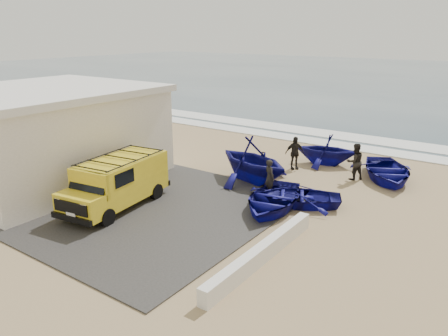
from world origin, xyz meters
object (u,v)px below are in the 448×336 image
Objects in this scene: boat_near_right at (297,196)px; fisherman_front at (270,178)px; building at (44,134)px; parapet at (262,253)px; van at (118,181)px; boat_far_left at (326,149)px; fisherman_middle at (355,162)px; boat_near_left at (272,199)px; boat_mid_left at (253,160)px; fisherman_back at (295,153)px; boat_mid_right at (387,171)px.

boat_near_right is 2.17× the size of fisherman_front.
fisherman_front is (9.90, 4.01, -1.35)m from building.
parapet is 1.21× the size of van.
building reaches higher than fisherman_front.
fisherman_middle is (2.08, -1.53, 0.05)m from boat_far_left.
van reaches higher than fisherman_front.
building reaches higher than boat_near_left.
boat_near_left is at bearing -118.54° from boat_mid_left.
parapet is at bearing -11.19° from boat_near_right.
boat_near_right is at bearing 29.23° from van.
van reaches higher than boat_near_left.
building is at bearing -176.89° from boat_near_left.
fisherman_back is at bearing -45.89° from fisherman_front.
parapet is at bearing -11.37° from van.
boat_mid_right is (7.85, 9.63, -0.66)m from van.
building reaches higher than boat_far_left.
boat_far_left is 1.78× the size of fisherman_middle.
boat_near_left is at bearing -140.77° from boat_mid_right.
boat_mid_right is 2.39× the size of fisherman_middle.
van is at bearing 78.72° from fisherman_front.
boat_mid_right is at bearing 162.88° from fisherman_middle.
parapet is 1.91× the size of boat_far_left.
fisherman_middle reaches higher than boat_mid_right.
boat_mid_right is 2.46× the size of fisherman_back.
fisherman_back is at bearing -177.42° from boat_near_right.
boat_mid_left reaches higher than van.
boat_mid_left is at bearing -11.23° from fisherman_middle.
parapet is at bearing -76.53° from boat_near_left.
fisherman_back is at bearing 96.08° from boat_near_left.
van is at bearing -160.57° from fisherman_back.
van is 11.25m from boat_far_left.
building is 2.68× the size of boat_near_right.
fisherman_back is (-0.98, -1.70, 0.02)m from boat_far_left.
boat_near_left is (-1.78, 3.81, 0.14)m from parapet.
boat_far_left is 1.94× the size of fisherman_front.
building is 5.34× the size of fisherman_middle.
van is 6.30m from fisherman_front.
fisherman_back is at bearing 41.70° from building.
fisherman_front is (-1.41, 0.24, 0.45)m from boat_near_right.
building is at bearing -16.03° from fisherman_middle.
fisherman_front reaches higher than parapet.
fisherman_back is at bearing 110.83° from parapet.
boat_near_left is 7.00m from boat_far_left.
boat_mid_left is at bearing -4.09° from fisherman_front.
fisherman_front is 4.77m from fisherman_middle.
van is at bearing -156.79° from boat_mid_right.
fisherman_front is (-3.51, -5.07, 0.37)m from boat_mid_right.
boat_far_left is at bearing 166.83° from boat_near_right.
boat_near_right is at bearing 103.99° from parapet.
boat_far_left is (10.04, 9.76, -1.34)m from building.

